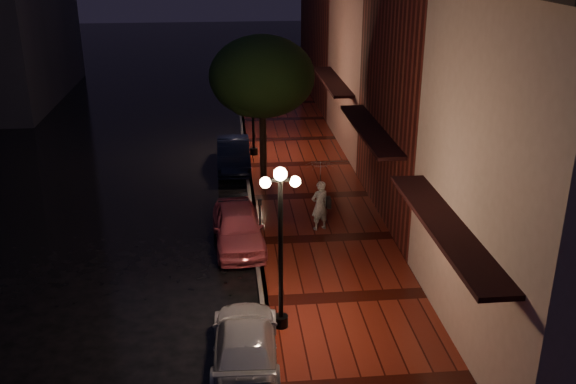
# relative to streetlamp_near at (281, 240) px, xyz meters

# --- Properties ---
(ground) EXTENTS (120.00, 120.00, 0.00)m
(ground) POSITION_rel_streetlamp_near_xyz_m (-0.35, 5.00, -2.60)
(ground) COLOR black
(ground) RESTS_ON ground
(sidewalk) EXTENTS (4.50, 60.00, 0.15)m
(sidewalk) POSITION_rel_streetlamp_near_xyz_m (1.90, 5.00, -2.53)
(sidewalk) COLOR #4D150D
(sidewalk) RESTS_ON ground
(curb) EXTENTS (0.25, 60.00, 0.15)m
(curb) POSITION_rel_streetlamp_near_xyz_m (-0.35, 5.00, -2.53)
(curb) COLOR #595451
(curb) RESTS_ON ground
(storefront_near) EXTENTS (5.00, 8.00, 8.50)m
(storefront_near) POSITION_rel_streetlamp_near_xyz_m (6.65, -1.00, 1.65)
(storefront_near) COLOR gray
(storefront_near) RESTS_ON ground
(storefront_mid) EXTENTS (5.00, 8.00, 11.00)m
(storefront_mid) POSITION_rel_streetlamp_near_xyz_m (6.65, 7.00, 2.90)
(storefront_mid) COLOR #511914
(storefront_mid) RESTS_ON ground
(storefront_far) EXTENTS (5.00, 8.00, 9.00)m
(storefront_far) POSITION_rel_streetlamp_near_xyz_m (6.65, 15.00, 1.90)
(storefront_far) COLOR #8C5951
(storefront_far) RESTS_ON ground
(storefront_extra) EXTENTS (5.00, 12.00, 10.00)m
(storefront_extra) POSITION_rel_streetlamp_near_xyz_m (6.65, 25.00, 2.40)
(storefront_extra) COLOR #511914
(storefront_extra) RESTS_ON ground
(streetlamp_near) EXTENTS (0.96, 0.36, 4.31)m
(streetlamp_near) POSITION_rel_streetlamp_near_xyz_m (0.00, 0.00, 0.00)
(streetlamp_near) COLOR black
(streetlamp_near) RESTS_ON sidewalk
(streetlamp_far) EXTENTS (0.96, 0.36, 4.31)m
(streetlamp_far) POSITION_rel_streetlamp_near_xyz_m (0.00, 14.00, 0.00)
(streetlamp_far) COLOR black
(streetlamp_far) RESTS_ON sidewalk
(street_tree) EXTENTS (4.16, 4.16, 5.80)m
(street_tree) POSITION_rel_streetlamp_near_xyz_m (0.26, 10.99, 1.64)
(street_tree) COLOR black
(street_tree) RESTS_ON sidewalk
(pink_car) EXTENTS (1.81, 3.99, 1.33)m
(pink_car) POSITION_rel_streetlamp_near_xyz_m (-0.95, 5.05, -1.94)
(pink_car) COLOR #D85967
(pink_car) RESTS_ON ground
(navy_car) EXTENTS (1.39, 3.96, 1.30)m
(navy_car) POSITION_rel_streetlamp_near_xyz_m (-0.95, 12.60, -1.95)
(navy_car) COLOR black
(navy_car) RESTS_ON ground
(silver_car) EXTENTS (1.71, 3.90, 1.11)m
(silver_car) POSITION_rel_streetlamp_near_xyz_m (-0.95, -1.20, -2.04)
(silver_car) COLOR #AFAEB6
(silver_car) RESTS_ON ground
(woman_with_umbrella) EXTENTS (1.01, 1.03, 2.44)m
(woman_with_umbrella) POSITION_rel_streetlamp_near_xyz_m (1.83, 5.72, -0.84)
(woman_with_umbrella) COLOR white
(woman_with_umbrella) RESTS_ON sidewalk
(parking_meter) EXTENTS (0.12, 0.10, 1.19)m
(parking_meter) POSITION_rel_streetlamp_near_xyz_m (-0.20, 5.67, -1.73)
(parking_meter) COLOR black
(parking_meter) RESTS_ON sidewalk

